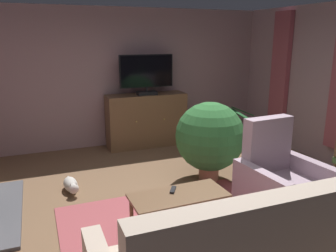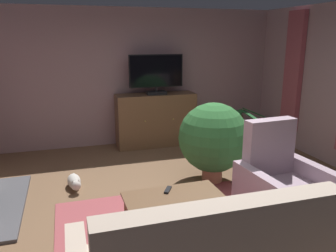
{
  "view_description": "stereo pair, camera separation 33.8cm",
  "coord_description": "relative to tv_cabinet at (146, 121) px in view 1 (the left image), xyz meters",
  "views": [
    {
      "loc": [
        -1.68,
        -3.7,
        2.11
      ],
      "look_at": [
        -0.13,
        0.23,
        1.0
      ],
      "focal_mm": 36.44,
      "sensor_mm": 36.0,
      "label": 1
    },
    {
      "loc": [
        -1.36,
        -3.82,
        2.11
      ],
      "look_at": [
        -0.13,
        0.23,
        1.0
      ],
      "focal_mm": 36.44,
      "sensor_mm": 36.0,
      "label": 2
    }
  ],
  "objects": [
    {
      "name": "armchair_in_far_corner",
      "position": [
        0.76,
        -3.09,
        -0.16
      ],
      "size": [
        0.99,
        0.98,
        1.12
      ],
      "color": "#AD93A3",
      "rests_on": "ground_plane"
    },
    {
      "name": "ground_plane",
      "position": [
        -0.32,
        -2.53,
        -0.51
      ],
      "size": [
        6.33,
        6.25,
        0.04
      ],
      "primitive_type": "cube",
      "color": "brown"
    },
    {
      "name": "coffee_table",
      "position": [
        -0.64,
        -3.09,
        -0.11
      ],
      "size": [
        1.08,
        0.51,
        0.44
      ],
      "color": "brown",
      "rests_on": "ground_plane"
    },
    {
      "name": "television",
      "position": [
        0.0,
        -0.05,
        0.94
      ],
      "size": [
        1.04,
        0.2,
        0.76
      ],
      "color": "black",
      "rests_on": "tv_cabinet"
    },
    {
      "name": "curtain_panel_far",
      "position": [
        2.48,
        -0.82,
        0.97
      ],
      "size": [
        0.1,
        0.44,
        2.23
      ],
      "primitive_type": "cube",
      "color": "#A34C56"
    },
    {
      "name": "rug_central",
      "position": [
        -0.66,
        -2.95,
        -0.49
      ],
      "size": [
        2.5,
        1.74,
        0.01
      ],
      "primitive_type": "cube",
      "color": "#9E474C",
      "rests_on": "ground_plane"
    },
    {
      "name": "tv_cabinet",
      "position": [
        0.0,
        0.0,
        0.0
      ],
      "size": [
        1.55,
        0.52,
        1.03
      ],
      "color": "#4A3523",
      "rests_on": "ground_plane"
    },
    {
      "name": "tv_remote",
      "position": [
        -0.66,
        -2.98,
        -0.05
      ],
      "size": [
        0.13,
        0.17,
        0.02
      ],
      "primitive_type": "cube",
      "rotation": [
        0.0,
        0.0,
        1.03
      ],
      "color": "black",
      "rests_on": "coffee_table"
    },
    {
      "name": "potted_plant_small_fern_corner",
      "position": [
        1.66,
        -0.45,
        -0.3
      ],
      "size": [
        0.79,
        0.91,
        0.74
      ],
      "color": "beige",
      "rests_on": "ground_plane"
    },
    {
      "name": "cat",
      "position": [
        -1.65,
        -1.63,
        -0.4
      ],
      "size": [
        0.22,
        0.69,
        0.2
      ],
      "color": "beige",
      "rests_on": "ground_plane"
    },
    {
      "name": "wall_back",
      "position": [
        -0.32,
        0.35,
        0.83
      ],
      "size": [
        6.33,
        0.1,
        2.65
      ],
      "primitive_type": "cube",
      "color": "gray",
      "rests_on": "ground_plane"
    },
    {
      "name": "potted_plant_tall_palm_by_window",
      "position": [
        0.34,
        -1.98,
        0.18
      ],
      "size": [
        1.02,
        1.02,
        1.2
      ],
      "color": "#99664C",
      "rests_on": "ground_plane"
    }
  ]
}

